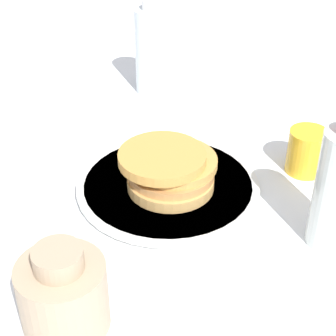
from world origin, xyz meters
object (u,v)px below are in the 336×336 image
(juice_glass, at_px, (307,151))
(plate, at_px, (168,186))
(pancake_stack, at_px, (169,169))
(cream_jug, at_px, (63,294))
(water_bottle_far, at_px, (151,50))

(juice_glass, bearing_deg, plate, -56.63)
(plate, relative_size, juice_glass, 3.88)
(pancake_stack, relative_size, cream_jug, 1.30)
(juice_glass, relative_size, cream_jug, 0.64)
(plate, xyz_separation_m, water_bottle_far, (-0.31, -0.15, 0.08))
(water_bottle_far, bearing_deg, juice_glass, 61.44)
(plate, height_order, juice_glass, juice_glass)
(juice_glass, height_order, water_bottle_far, water_bottle_far)
(plate, xyz_separation_m, juice_glass, (-0.12, 0.19, 0.03))
(plate, distance_m, juice_glass, 0.23)
(pancake_stack, distance_m, cream_jug, 0.28)
(juice_glass, bearing_deg, water_bottle_far, -118.56)
(pancake_stack, relative_size, water_bottle_far, 0.79)
(pancake_stack, height_order, water_bottle_far, water_bottle_far)
(cream_jug, bearing_deg, pancake_stack, 175.17)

